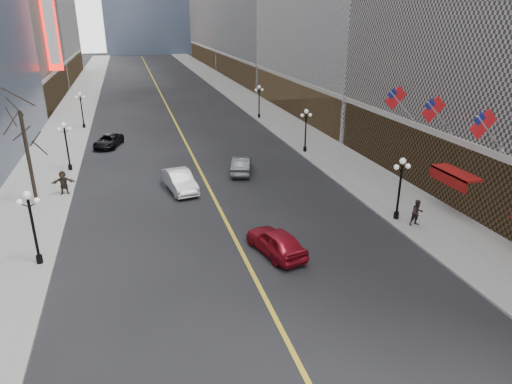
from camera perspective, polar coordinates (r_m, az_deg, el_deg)
sidewalk_east at (r=70.26m, az=1.23°, el=9.98°), size 6.00×230.00×0.15m
sidewalk_west at (r=67.90m, az=-22.29°, el=8.03°), size 6.00×230.00×0.15m
lane_line at (r=77.46m, az=-11.11°, el=10.60°), size 0.25×200.00×0.02m
streetlamp_east_1 at (r=33.23m, az=17.59°, el=1.16°), size 1.26×0.44×4.52m
streetlamp_east_2 at (r=48.63m, az=6.25°, el=8.21°), size 1.26×0.44×4.52m
streetlamp_east_3 at (r=65.37m, az=0.39°, el=11.66°), size 1.26×0.44×4.52m
streetlamp_west_1 at (r=28.80m, az=-26.22°, el=-3.19°), size 1.26×0.44×4.52m
streetlamp_west_2 at (r=45.71m, az=-22.64°, el=5.86°), size 1.26×0.44×4.52m
streetlamp_west_3 at (r=63.23m, az=-20.99°, el=9.96°), size 1.26×0.44×4.52m
flag_3 at (r=31.90m, az=26.72°, el=7.31°), size 2.87×0.12×2.87m
flag_4 at (r=35.68m, az=21.49°, el=9.35°), size 2.87×0.12×2.87m
flag_5 at (r=39.72m, az=17.24°, el=10.94°), size 2.87×0.12×2.87m
awning_c at (r=35.65m, az=23.48°, el=2.02°), size 1.40×4.00×0.93m
theatre_marquee at (r=76.69m, az=-24.29°, el=18.16°), size 2.00×0.55×12.00m
tree_west_far at (r=37.57m, az=-27.16°, el=7.38°), size 3.60×3.60×7.92m
car_nb_mid at (r=38.53m, az=-9.50°, el=1.39°), size 2.67×5.45×1.72m
car_nb_far at (r=53.64m, az=-17.97°, el=6.08°), size 3.61×5.37×1.37m
car_sb_mid at (r=28.06m, az=2.52°, el=-6.19°), size 3.09×5.18×1.65m
car_sb_far at (r=42.39m, az=-1.83°, el=3.42°), size 3.03×5.10×1.59m
ped_east_walk at (r=33.23m, az=19.50°, el=-2.46°), size 0.91×0.51×1.86m
ped_west_far at (r=39.98m, az=-22.93°, el=1.09°), size 1.81×0.53×1.95m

